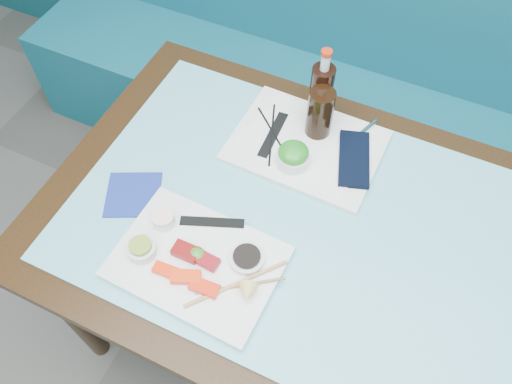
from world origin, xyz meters
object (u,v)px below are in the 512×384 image
at_px(booth_bench, 384,107).
at_px(cola_glass, 320,113).
at_px(serving_tray, 306,146).
at_px(blue_napkin, 133,194).
at_px(cola_bottle_body, 321,94).
at_px(seaweed_bowl, 293,158).
at_px(sashimi_plate, 197,262).
at_px(dining_table, 314,244).

height_order(booth_bench, cola_glass, booth_bench).
bearing_deg(serving_tray, blue_napkin, -134.47).
relative_size(serving_tray, cola_bottle_body, 2.20).
xyz_separation_m(seaweed_bowl, blue_napkin, (-0.33, -0.26, -0.03)).
bearing_deg(booth_bench, cola_glass, -101.04).
bearing_deg(sashimi_plate, booth_bench, 80.37).
relative_size(seaweed_bowl, blue_napkin, 0.65).
height_order(sashimi_plate, seaweed_bowl, seaweed_bowl).
height_order(sashimi_plate, cola_bottle_body, cola_bottle_body).
bearing_deg(blue_napkin, dining_table, 13.64).
xyz_separation_m(serving_tray, cola_bottle_body, (-0.01, 0.12, 0.08)).
bearing_deg(serving_tray, seaweed_bowl, -96.15).
xyz_separation_m(dining_table, sashimi_plate, (-0.22, -0.21, 0.10)).
xyz_separation_m(sashimi_plate, serving_tray, (0.10, 0.44, -0.00)).
bearing_deg(serving_tray, cola_bottle_body, 97.41).
bearing_deg(sashimi_plate, blue_napkin, 159.61).
bearing_deg(cola_bottle_body, sashimi_plate, -99.12).
bearing_deg(cola_glass, sashimi_plate, -102.75).
distance_m(cola_glass, cola_bottle_body, 0.07).
bearing_deg(blue_napkin, seaweed_bowl, 37.71).
bearing_deg(blue_napkin, cola_bottle_body, 53.62).
height_order(dining_table, cola_glass, cola_glass).
distance_m(booth_bench, seaweed_bowl, 0.82).
bearing_deg(cola_glass, serving_tray, -100.30).
bearing_deg(sashimi_plate, dining_table, 46.33).
xyz_separation_m(dining_table, blue_napkin, (-0.46, -0.11, 0.09)).
xyz_separation_m(booth_bench, sashimi_plate, (-0.22, -1.05, 0.39)).
xyz_separation_m(sashimi_plate, seaweed_bowl, (0.09, 0.36, 0.02)).
relative_size(booth_bench, seaweed_bowl, 34.01).
distance_m(seaweed_bowl, cola_bottle_body, 0.20).
distance_m(dining_table, serving_tray, 0.27).
xyz_separation_m(booth_bench, dining_table, (0.00, -0.84, 0.29)).
relative_size(seaweed_bowl, cola_glass, 0.61).
bearing_deg(cola_bottle_body, booth_bench, 75.22).
xyz_separation_m(sashimi_plate, blue_napkin, (-0.24, 0.10, -0.01)).
relative_size(dining_table, sashimi_plate, 3.68).
relative_size(seaweed_bowl, cola_bottle_body, 0.49).
relative_size(sashimi_plate, blue_napkin, 2.79).
relative_size(booth_bench, sashimi_plate, 7.89).
distance_m(dining_table, sashimi_plate, 0.32).
xyz_separation_m(booth_bench, serving_tray, (-0.12, -0.62, 0.39)).
distance_m(serving_tray, cola_glass, 0.10).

